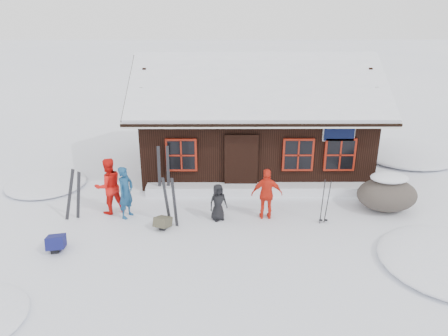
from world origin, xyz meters
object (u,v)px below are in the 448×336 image
(ski_pair_left, at_px, (74,195))
(backpack_blue, at_px, (56,245))
(skier_orange_right, at_px, (267,194))
(skier_crouched, at_px, (218,202))
(skier_teal, at_px, (126,192))
(ski_poles, at_px, (325,202))
(boulder, at_px, (387,194))
(backpack_olive, at_px, (163,224))
(skier_orange_left, at_px, (109,186))

(ski_pair_left, xyz_separation_m, backpack_blue, (-0.00, -1.73, -0.63))
(skier_orange_right, distance_m, skier_crouched, 1.47)
(skier_teal, distance_m, ski_poles, 5.91)
(boulder, height_order, ski_pair_left, ski_pair_left)
(skier_teal, bearing_deg, boulder, -62.21)
(skier_crouched, distance_m, backpack_blue, 4.61)
(ski_pair_left, xyz_separation_m, backpack_olive, (2.67, -0.57, -0.65))
(ski_poles, bearing_deg, skier_orange_left, 173.64)
(skier_crouched, relative_size, backpack_blue, 1.91)
(ski_poles, relative_size, backpack_blue, 2.37)
(ski_poles, distance_m, backpack_olive, 4.77)
(ski_pair_left, bearing_deg, ski_poles, 8.60)
(skier_orange_left, distance_m, ski_pair_left, 1.04)
(ski_pair_left, xyz_separation_m, ski_poles, (7.40, -0.26, -0.12))
(skier_orange_left, height_order, ski_pair_left, skier_orange_left)
(backpack_blue, bearing_deg, ski_poles, -0.44)
(skier_orange_left, xyz_separation_m, skier_orange_right, (4.79, -0.41, -0.10))
(skier_teal, height_order, skier_orange_right, skier_teal)
(skier_crouched, height_order, ski_poles, ski_poles)
(skier_orange_right, xyz_separation_m, ski_pair_left, (-5.72, -0.05, -0.00))
(skier_orange_right, height_order, skier_crouched, skier_orange_right)
(ski_pair_left, bearing_deg, backpack_blue, -79.40)
(skier_orange_right, relative_size, backpack_blue, 2.65)
(skier_orange_left, height_order, skier_crouched, skier_orange_left)
(boulder, distance_m, ski_pair_left, 9.55)
(skier_crouched, height_order, ski_pair_left, ski_pair_left)
(skier_crouched, xyz_separation_m, backpack_olive, (-1.60, -0.53, -0.43))
(skier_orange_left, height_order, backpack_blue, skier_orange_left)
(ski_pair_left, relative_size, backpack_blue, 2.77)
(skier_teal, height_order, ski_poles, skier_teal)
(ski_pair_left, height_order, backpack_blue, ski_pair_left)
(ski_pair_left, bearing_deg, skier_crouched, 10.02)
(skier_teal, relative_size, backpack_olive, 3.21)
(skier_orange_right, relative_size, boulder, 0.86)
(boulder, distance_m, backpack_olive, 6.97)
(skier_orange_left, bearing_deg, boulder, 147.97)
(boulder, distance_m, backpack_blue, 9.82)
(skier_teal, height_order, boulder, skier_teal)
(skier_orange_right, distance_m, ski_poles, 1.71)
(boulder, height_order, backpack_blue, boulder)
(backpack_blue, bearing_deg, skier_orange_left, 55.38)
(skier_crouched, height_order, backpack_blue, skier_crouched)
(ski_poles, bearing_deg, boulder, 21.66)
(skier_orange_left, relative_size, ski_pair_left, 1.08)
(skier_teal, distance_m, skier_crouched, 2.78)
(boulder, bearing_deg, skier_orange_left, -179.15)
(skier_crouched, relative_size, backpack_olive, 2.26)
(skier_orange_left, height_order, boulder, skier_orange_left)
(boulder, relative_size, ski_pair_left, 1.12)
(ski_poles, distance_m, backpack_blue, 7.56)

